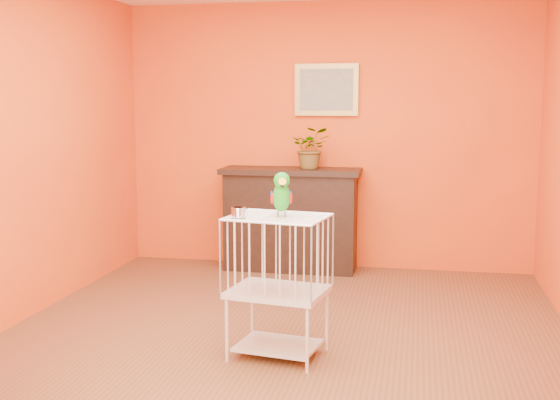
# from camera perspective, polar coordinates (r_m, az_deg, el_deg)

# --- Properties ---
(ground) EXTENTS (4.50, 4.50, 0.00)m
(ground) POSITION_cam_1_polar(r_m,az_deg,el_deg) (4.98, 0.24, -11.17)
(ground) COLOR brown
(ground) RESTS_ON ground
(room_shell) EXTENTS (4.50, 4.50, 4.50)m
(room_shell) POSITION_cam_1_polar(r_m,az_deg,el_deg) (4.70, 0.25, 7.38)
(room_shell) COLOR #E15215
(room_shell) RESTS_ON ground
(console_cabinet) EXTENTS (1.34, 0.48, 1.00)m
(console_cabinet) POSITION_cam_1_polar(r_m,az_deg,el_deg) (6.84, 0.87, -1.56)
(console_cabinet) COLOR black
(console_cabinet) RESTS_ON ground
(potted_plant) EXTENTS (0.41, 0.44, 0.31)m
(potted_plant) POSITION_cam_1_polar(r_m,az_deg,el_deg) (6.71, 2.51, 3.85)
(potted_plant) COLOR #26722D
(potted_plant) RESTS_ON console_cabinet
(framed_picture) EXTENTS (0.62, 0.04, 0.50)m
(framed_picture) POSITION_cam_1_polar(r_m,az_deg,el_deg) (6.89, 3.79, 8.93)
(framed_picture) COLOR #A9883C
(framed_picture) RESTS_ON room_shell
(birdcage) EXTENTS (0.66, 0.55, 0.92)m
(birdcage) POSITION_cam_1_polar(r_m,az_deg,el_deg) (4.51, -0.18, -6.88)
(birdcage) COLOR silver
(birdcage) RESTS_ON ground
(feed_cup) EXTENTS (0.09, 0.09, 0.06)m
(feed_cup) POSITION_cam_1_polar(r_m,az_deg,el_deg) (4.36, -3.39, -0.99)
(feed_cup) COLOR silver
(feed_cup) RESTS_ON birdcage
(parrot) EXTENTS (0.15, 0.26, 0.29)m
(parrot) POSITION_cam_1_polar(r_m,az_deg,el_deg) (4.36, 0.12, 0.49)
(parrot) COLOR #59544C
(parrot) RESTS_ON birdcage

